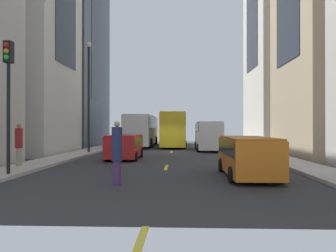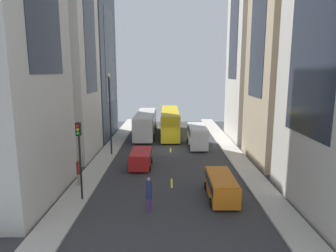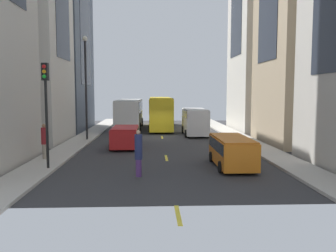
{
  "view_description": "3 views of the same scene",
  "coord_description": "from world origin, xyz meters",
  "px_view_note": "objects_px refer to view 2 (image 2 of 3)",
  "views": [
    {
      "loc": [
        0.72,
        -26.44,
        2.07
      ],
      "look_at": [
        -0.45,
        3.2,
        2.22
      ],
      "focal_mm": 33.13,
      "sensor_mm": 36.0,
      "label": 1
    },
    {
      "loc": [
        -0.3,
        -33.49,
        9.03
      ],
      "look_at": [
        -0.36,
        1.81,
        2.53
      ],
      "focal_mm": 31.47,
      "sensor_mm": 36.0,
      "label": 2
    },
    {
      "loc": [
        -0.83,
        -32.51,
        4.1
      ],
      "look_at": [
        0.46,
        -2.1,
        1.25
      ],
      "focal_mm": 37.68,
      "sensor_mm": 36.0,
      "label": 3
    }
  ],
  "objects_px": {
    "car_red_0": "(141,157)",
    "car_orange_1": "(222,185)",
    "city_bus_white": "(146,122)",
    "streetcar_yellow": "(171,120)",
    "traffic_light_near_corner": "(80,146)",
    "pedestrian_waiting_curb": "(79,171)",
    "delivery_van_white": "(198,135)",
    "pedestrian_walking_far": "(149,193)"
  },
  "relations": [
    {
      "from": "car_red_0",
      "to": "pedestrian_waiting_curb",
      "type": "distance_m",
      "value": 6.69
    },
    {
      "from": "city_bus_white",
      "to": "pedestrian_waiting_curb",
      "type": "xyz_separation_m",
      "value": [
        -3.88,
        -19.12,
        -0.73
      ]
    },
    {
      "from": "delivery_van_white",
      "to": "car_orange_1",
      "type": "xyz_separation_m",
      "value": [
        0.29,
        -14.9,
        -0.53
      ]
    },
    {
      "from": "car_orange_1",
      "to": "streetcar_yellow",
      "type": "bearing_deg",
      "value": 99.15
    },
    {
      "from": "delivery_van_white",
      "to": "car_orange_1",
      "type": "distance_m",
      "value": 14.91
    },
    {
      "from": "delivery_van_white",
      "to": "city_bus_white",
      "type": "bearing_deg",
      "value": 136.71
    },
    {
      "from": "delivery_van_white",
      "to": "car_orange_1",
      "type": "relative_size",
      "value": 1.25
    },
    {
      "from": "city_bus_white",
      "to": "pedestrian_waiting_curb",
      "type": "height_order",
      "value": "city_bus_white"
    },
    {
      "from": "delivery_van_white",
      "to": "pedestrian_waiting_curb",
      "type": "relative_size",
      "value": 2.78
    },
    {
      "from": "pedestrian_walking_far",
      "to": "pedestrian_waiting_curb",
      "type": "distance_m",
      "value": 7.18
    },
    {
      "from": "streetcar_yellow",
      "to": "pedestrian_walking_far",
      "type": "height_order",
      "value": "streetcar_yellow"
    },
    {
      "from": "city_bus_white",
      "to": "car_red_0",
      "type": "xyz_separation_m",
      "value": [
        0.57,
        -14.14,
        -1.07
      ]
    },
    {
      "from": "pedestrian_walking_far",
      "to": "pedestrian_waiting_curb",
      "type": "bearing_deg",
      "value": 103.9
    },
    {
      "from": "city_bus_white",
      "to": "car_red_0",
      "type": "bearing_deg",
      "value": -87.68
    },
    {
      "from": "delivery_van_white",
      "to": "car_red_0",
      "type": "relative_size",
      "value": 1.41
    },
    {
      "from": "streetcar_yellow",
      "to": "traffic_light_near_corner",
      "type": "bearing_deg",
      "value": -105.92
    },
    {
      "from": "delivery_van_white",
      "to": "car_red_0",
      "type": "bearing_deg",
      "value": -128.46
    },
    {
      "from": "traffic_light_near_corner",
      "to": "car_orange_1",
      "type": "bearing_deg",
      "value": 3.22
    },
    {
      "from": "car_red_0",
      "to": "traffic_light_near_corner",
      "type": "relative_size",
      "value": 0.76
    },
    {
      "from": "city_bus_white",
      "to": "streetcar_yellow",
      "type": "bearing_deg",
      "value": 10.64
    },
    {
      "from": "car_red_0",
      "to": "car_orange_1",
      "type": "distance_m",
      "value": 9.62
    },
    {
      "from": "city_bus_white",
      "to": "streetcar_yellow",
      "type": "height_order",
      "value": "streetcar_yellow"
    },
    {
      "from": "car_red_0",
      "to": "pedestrian_waiting_curb",
      "type": "relative_size",
      "value": 1.98
    },
    {
      "from": "city_bus_white",
      "to": "car_red_0",
      "type": "relative_size",
      "value": 2.74
    },
    {
      "from": "city_bus_white",
      "to": "pedestrian_walking_far",
      "type": "xyz_separation_m",
      "value": [
        1.95,
        -23.31,
        -0.79
      ]
    },
    {
      "from": "pedestrian_walking_far",
      "to": "traffic_light_near_corner",
      "type": "distance_m",
      "value": 5.78
    },
    {
      "from": "city_bus_white",
      "to": "car_orange_1",
      "type": "xyz_separation_m",
      "value": [
        7.04,
        -21.26,
        -1.02
      ]
    },
    {
      "from": "traffic_light_near_corner",
      "to": "delivery_van_white",
      "type": "bearing_deg",
      "value": 58.03
    },
    {
      "from": "delivery_van_white",
      "to": "car_orange_1",
      "type": "height_order",
      "value": "delivery_van_white"
    },
    {
      "from": "city_bus_white",
      "to": "pedestrian_waiting_curb",
      "type": "bearing_deg",
      "value": -101.47
    },
    {
      "from": "car_orange_1",
      "to": "pedestrian_walking_far",
      "type": "bearing_deg",
      "value": -158.11
    },
    {
      "from": "city_bus_white",
      "to": "pedestrian_walking_far",
      "type": "distance_m",
      "value": 23.4
    },
    {
      "from": "car_orange_1",
      "to": "traffic_light_near_corner",
      "type": "distance_m",
      "value": 10.4
    },
    {
      "from": "streetcar_yellow",
      "to": "car_orange_1",
      "type": "distance_m",
      "value": 22.23
    },
    {
      "from": "streetcar_yellow",
      "to": "delivery_van_white",
      "type": "distance_m",
      "value": 7.75
    },
    {
      "from": "pedestrian_waiting_curb",
      "to": "traffic_light_near_corner",
      "type": "xyz_separation_m",
      "value": [
        0.98,
        -2.71,
        2.72
      ]
    },
    {
      "from": "delivery_van_white",
      "to": "car_red_0",
      "type": "height_order",
      "value": "delivery_van_white"
    },
    {
      "from": "city_bus_white",
      "to": "car_red_0",
      "type": "distance_m",
      "value": 14.19
    },
    {
      "from": "streetcar_yellow",
      "to": "pedestrian_waiting_curb",
      "type": "relative_size",
      "value": 6.05
    },
    {
      "from": "city_bus_white",
      "to": "traffic_light_near_corner",
      "type": "bearing_deg",
      "value": -97.56
    },
    {
      "from": "pedestrian_walking_far",
      "to": "traffic_light_near_corner",
      "type": "xyz_separation_m",
      "value": [
        -4.85,
        1.49,
        2.78
      ]
    },
    {
      "from": "pedestrian_walking_far",
      "to": "traffic_light_near_corner",
      "type": "height_order",
      "value": "traffic_light_near_corner"
    }
  ]
}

